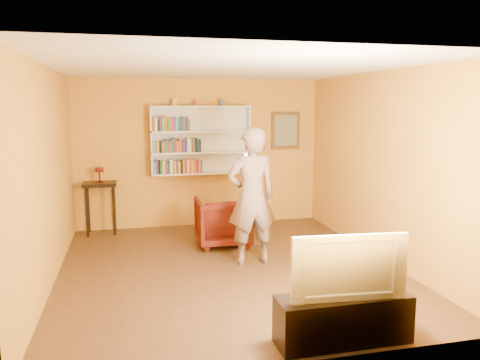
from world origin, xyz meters
The scene contains 16 objects.
room_shell centered at (0.00, 0.00, 1.02)m, with size 5.30×5.80×2.88m.
bookshelf centered at (0.00, 2.41, 1.59)m, with size 1.80×0.29×1.23m.
books_row_lower centered at (-0.43, 2.30, 1.13)m, with size 0.86×0.18×0.27m.
books_row_middle centered at (-0.43, 2.30, 1.51)m, with size 0.84×0.19×0.26m.
books_row_upper centered at (-0.53, 2.30, 1.89)m, with size 0.66×0.19×0.27m.
ornament_left centered at (-0.46, 2.35, 2.27)m, with size 0.09×0.09×0.12m, color #AB8C31.
ornament_centre centered at (-0.07, 2.35, 2.26)m, with size 0.07×0.07×0.10m, color #9E3435.
ornament_right centered at (0.39, 2.35, 2.27)m, with size 0.08×0.08×0.12m, color #41546D.
framed_painting centered at (1.65, 2.46, 1.75)m, with size 0.55×0.05×0.70m.
console_table centered at (-1.78, 2.25, 0.75)m, with size 0.56×0.42×0.91m.
ruby_lustre centered at (-1.78, 2.25, 1.10)m, with size 0.16×0.17×0.27m.
armchair centered at (0.15, 1.10, 0.38)m, with size 0.82×0.84×0.77m, color #400804.
person centered at (0.36, 0.13, 0.96)m, with size 0.70×0.46×1.92m, color #776257.
game_remote centered at (0.19, -0.18, 1.59)m, with size 0.04×0.15×0.04m, color white.
tv_cabinet centered at (0.63, -2.25, 0.23)m, with size 1.27×0.38×0.46m, color black.
television centered at (0.63, -2.25, 0.76)m, with size 1.07×0.14×0.62m, color black.
Camera 1 is at (-1.27, -6.04, 2.20)m, focal length 35.00 mm.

